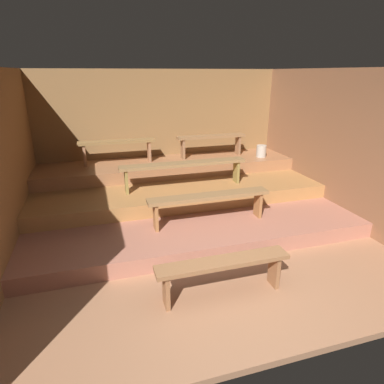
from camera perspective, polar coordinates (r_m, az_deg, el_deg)
ground at (r=5.69m, az=0.18°, el=-6.84°), size 6.19×5.69×0.08m
wall_back at (r=7.58m, az=-5.36°, el=10.65°), size 6.19×0.06×2.61m
wall_left at (r=5.16m, az=-30.19°, el=3.52°), size 0.06×5.69×2.61m
wall_right at (r=6.54m, az=23.90°, el=7.53°), size 0.06×5.69×2.61m
platform_lower at (r=6.20m, az=-1.61°, el=-2.83°), size 5.39×3.56×0.25m
platform_middle at (r=6.67m, az=-3.01°, el=1.09°), size 5.39×2.34×0.25m
platform_upper at (r=7.14m, az=-4.17°, el=4.40°), size 5.39×1.18×0.25m
bench_floor_center at (r=3.96m, az=5.44°, el=-12.88°), size 1.62×0.26×0.48m
bench_lower_center at (r=5.19m, az=3.03°, el=-1.33°), size 1.98×0.26×0.48m
bench_middle_center at (r=6.09m, az=-1.44°, el=4.46°), size 2.38×0.26×0.48m
bench_upper_left at (r=7.02m, az=-12.91°, el=7.97°), size 1.56×0.26×0.48m
bench_upper_right at (r=7.44m, az=3.36°, el=9.11°), size 1.56×0.26×0.48m
pail_upper at (r=7.61m, az=11.97°, el=6.99°), size 0.22×0.22×0.26m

